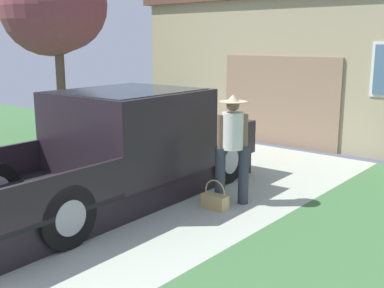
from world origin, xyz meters
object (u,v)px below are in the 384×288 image
at_px(house_with_garage, 369,51).
at_px(wheeled_trash_bin, 121,116).
at_px(handbag, 215,200).
at_px(pickup_truck, 127,149).
at_px(front_yard_tree, 54,9).
at_px(person_with_hat, 232,144).

distance_m(house_with_garage, wheeled_trash_bin, 6.89).
distance_m(handbag, house_with_garage, 8.03).
bearing_deg(pickup_truck, front_yard_tree, 153.34).
bearing_deg(handbag, person_with_hat, 79.42).
bearing_deg(person_with_hat, wheeled_trash_bin, -72.39).
bearing_deg(handbag, pickup_truck, -165.63).
xyz_separation_m(pickup_truck, house_with_garage, (0.85, 8.11, 1.42)).
xyz_separation_m(person_with_hat, house_with_garage, (-0.68, 7.40, 1.25)).
relative_size(house_with_garage, wheeled_trash_bin, 10.39).
relative_size(handbag, house_with_garage, 0.04).
height_order(pickup_truck, handbag, pickup_truck).
relative_size(house_with_garage, front_yard_tree, 2.32).
bearing_deg(handbag, house_with_garage, 94.53).
bearing_deg(wheeled_trash_bin, handbag, -28.56).
bearing_deg(person_with_hat, handbag, 32.32).
distance_m(front_yard_tree, wheeled_trash_bin, 3.23).
relative_size(handbag, front_yard_tree, 0.10).
xyz_separation_m(person_with_hat, front_yard_tree, (-6.83, 1.77, 2.32)).
distance_m(house_with_garage, front_yard_tree, 8.41).
distance_m(person_with_hat, front_yard_tree, 7.43).
height_order(pickup_truck, wheeled_trash_bin, pickup_truck).
height_order(pickup_truck, person_with_hat, pickup_truck).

